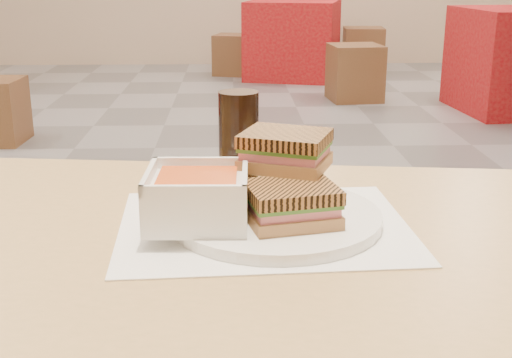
{
  "coord_description": "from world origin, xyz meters",
  "views": [
    {
      "loc": [
        -0.02,
        -2.84,
        1.09
      ],
      "look_at": [
        0.01,
        -2.0,
        0.82
      ],
      "focal_mm": 47.35,
      "sensor_mm": 36.0,
      "label": 1
    }
  ],
  "objects_px": {
    "bg_table_2": "(293,40)",
    "bg_chair_1l": "(355,73)",
    "main_table": "(150,316)",
    "plate": "(276,217)",
    "soup_bowl": "(197,199)",
    "panini_lower": "(291,204)",
    "bg_chair_2l": "(234,55)",
    "cola_glass": "(239,134)",
    "bg_chair_2r": "(363,50)"
  },
  "relations": [
    {
      "from": "panini_lower",
      "to": "bg_chair_2l",
      "type": "bearing_deg",
      "value": 90.42
    },
    {
      "from": "plate",
      "to": "cola_glass",
      "type": "distance_m",
      "value": 0.24
    },
    {
      "from": "soup_bowl",
      "to": "bg_chair_2l",
      "type": "distance_m",
      "value": 6.25
    },
    {
      "from": "main_table",
      "to": "bg_chair_2l",
      "type": "height_order",
      "value": "main_table"
    },
    {
      "from": "cola_glass",
      "to": "bg_chair_1l",
      "type": "height_order",
      "value": "cola_glass"
    },
    {
      "from": "bg_chair_1l",
      "to": "plate",
      "type": "bearing_deg",
      "value": -101.63
    },
    {
      "from": "plate",
      "to": "bg_chair_2l",
      "type": "distance_m",
      "value": 6.21
    },
    {
      "from": "panini_lower",
      "to": "plate",
      "type": "bearing_deg",
      "value": 115.53
    },
    {
      "from": "panini_lower",
      "to": "bg_table_2",
      "type": "bearing_deg",
      "value": 84.78
    },
    {
      "from": "soup_bowl",
      "to": "cola_glass",
      "type": "bearing_deg",
      "value": 77.37
    },
    {
      "from": "main_table",
      "to": "plate",
      "type": "distance_m",
      "value": 0.21
    },
    {
      "from": "panini_lower",
      "to": "bg_chair_2l",
      "type": "height_order",
      "value": "panini_lower"
    },
    {
      "from": "soup_bowl",
      "to": "panini_lower",
      "type": "relative_size",
      "value": 1.03
    },
    {
      "from": "panini_lower",
      "to": "main_table",
      "type": "bearing_deg",
      "value": -179.25
    },
    {
      "from": "soup_bowl",
      "to": "bg_chair_2l",
      "type": "height_order",
      "value": "soup_bowl"
    },
    {
      "from": "bg_chair_1l",
      "to": "bg_chair_2r",
      "type": "distance_m",
      "value": 1.64
    },
    {
      "from": "cola_glass",
      "to": "bg_chair_2r",
      "type": "height_order",
      "value": "cola_glass"
    },
    {
      "from": "cola_glass",
      "to": "plate",
      "type": "bearing_deg",
      "value": -78.32
    },
    {
      "from": "main_table",
      "to": "bg_table_2",
      "type": "relative_size",
      "value": 1.22
    },
    {
      "from": "soup_bowl",
      "to": "panini_lower",
      "type": "xyz_separation_m",
      "value": [
        0.12,
        -0.01,
        -0.01
      ]
    },
    {
      "from": "bg_chair_2r",
      "to": "main_table",
      "type": "bearing_deg",
      "value": -103.4
    },
    {
      "from": "cola_glass",
      "to": "bg_table_2",
      "type": "relative_size",
      "value": 0.14
    },
    {
      "from": "plate",
      "to": "bg_table_2",
      "type": "relative_size",
      "value": 0.27
    },
    {
      "from": "cola_glass",
      "to": "bg_chair_2l",
      "type": "bearing_deg",
      "value": 89.82
    },
    {
      "from": "plate",
      "to": "bg_chair_2l",
      "type": "xyz_separation_m",
      "value": [
        -0.03,
        6.19,
        -0.55
      ]
    },
    {
      "from": "plate",
      "to": "cola_glass",
      "type": "bearing_deg",
      "value": 101.68
    },
    {
      "from": "plate",
      "to": "bg_chair_2l",
      "type": "relative_size",
      "value": 0.64
    },
    {
      "from": "main_table",
      "to": "soup_bowl",
      "type": "distance_m",
      "value": 0.18
    },
    {
      "from": "panini_lower",
      "to": "bg_table_2",
      "type": "relative_size",
      "value": 0.12
    },
    {
      "from": "main_table",
      "to": "panini_lower",
      "type": "bearing_deg",
      "value": 0.75
    },
    {
      "from": "main_table",
      "to": "cola_glass",
      "type": "height_order",
      "value": "cola_glass"
    },
    {
      "from": "bg_chair_2l",
      "to": "bg_chair_2r",
      "type": "xyz_separation_m",
      "value": [
        1.38,
        0.17,
        0.03
      ]
    },
    {
      "from": "panini_lower",
      "to": "soup_bowl",
      "type": "bearing_deg",
      "value": 175.78
    },
    {
      "from": "panini_lower",
      "to": "bg_table_2",
      "type": "distance_m",
      "value": 6.05
    },
    {
      "from": "bg_chair_1l",
      "to": "bg_table_2",
      "type": "bearing_deg",
      "value": 108.66
    },
    {
      "from": "soup_bowl",
      "to": "main_table",
      "type": "bearing_deg",
      "value": -170.46
    },
    {
      "from": "panini_lower",
      "to": "bg_chair_2r",
      "type": "bearing_deg",
      "value": 78.21
    },
    {
      "from": "bg_chair_2l",
      "to": "bg_table_2",
      "type": "bearing_deg",
      "value": -19.85
    },
    {
      "from": "plate",
      "to": "soup_bowl",
      "type": "bearing_deg",
      "value": -164.73
    },
    {
      "from": "plate",
      "to": "bg_table_2",
      "type": "distance_m",
      "value": 6.01
    },
    {
      "from": "bg_chair_1l",
      "to": "cola_glass",
      "type": "bearing_deg",
      "value": -102.76
    },
    {
      "from": "bg_table_2",
      "to": "bg_chair_2l",
      "type": "distance_m",
      "value": 0.66
    },
    {
      "from": "bg_table_2",
      "to": "bg_chair_1l",
      "type": "distance_m",
      "value": 1.29
    },
    {
      "from": "plate",
      "to": "main_table",
      "type": "bearing_deg",
      "value": -166.97
    },
    {
      "from": "soup_bowl",
      "to": "bg_table_2",
      "type": "xyz_separation_m",
      "value": [
        0.67,
        6.0,
        -0.42
      ]
    },
    {
      "from": "main_table",
      "to": "plate",
      "type": "height_order",
      "value": "plate"
    },
    {
      "from": "main_table",
      "to": "cola_glass",
      "type": "xyz_separation_m",
      "value": [
        0.12,
        0.27,
        0.18
      ]
    },
    {
      "from": "plate",
      "to": "bg_table_2",
      "type": "xyz_separation_m",
      "value": [
        0.57,
        5.97,
        -0.38
      ]
    },
    {
      "from": "panini_lower",
      "to": "bg_table_2",
      "type": "xyz_separation_m",
      "value": [
        0.55,
        6.01,
        -0.41
      ]
    },
    {
      "from": "panini_lower",
      "to": "bg_chair_2r",
      "type": "distance_m",
      "value": 6.56
    }
  ]
}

